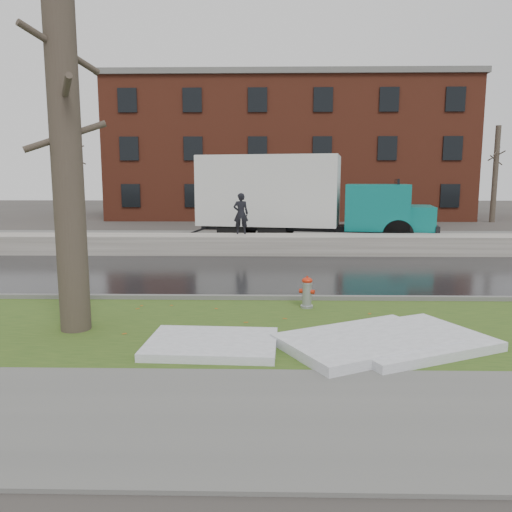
{
  "coord_description": "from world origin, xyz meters",
  "views": [
    {
      "loc": [
        0.42,
        -10.7,
        2.89
      ],
      "look_at": [
        0.16,
        1.64,
        1.0
      ],
      "focal_mm": 35.0,
      "sensor_mm": 36.0,
      "label": 1
    }
  ],
  "objects_px": {
    "fire_hydrant": "(307,291)",
    "box_truck": "(297,197)",
    "tree": "(66,141)",
    "worker": "(241,214)"
  },
  "relations": [
    {
      "from": "tree",
      "to": "worker",
      "type": "bearing_deg",
      "value": 75.94
    },
    {
      "from": "tree",
      "to": "box_truck",
      "type": "distance_m",
      "value": 14.41
    },
    {
      "from": "fire_hydrant",
      "to": "box_truck",
      "type": "height_order",
      "value": "box_truck"
    },
    {
      "from": "fire_hydrant",
      "to": "worker",
      "type": "relative_size",
      "value": 0.44
    },
    {
      "from": "fire_hydrant",
      "to": "box_truck",
      "type": "distance_m",
      "value": 11.8
    },
    {
      "from": "fire_hydrant",
      "to": "box_truck",
      "type": "xyz_separation_m",
      "value": [
        0.47,
        11.67,
        1.68
      ]
    },
    {
      "from": "fire_hydrant",
      "to": "worker",
      "type": "bearing_deg",
      "value": 122.96
    },
    {
      "from": "fire_hydrant",
      "to": "tree",
      "type": "relative_size",
      "value": 0.1
    },
    {
      "from": "tree",
      "to": "box_truck",
      "type": "bearing_deg",
      "value": 69.36
    },
    {
      "from": "fire_hydrant",
      "to": "tree",
      "type": "xyz_separation_m",
      "value": [
        -4.58,
        -1.74,
        3.17
      ]
    }
  ]
}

